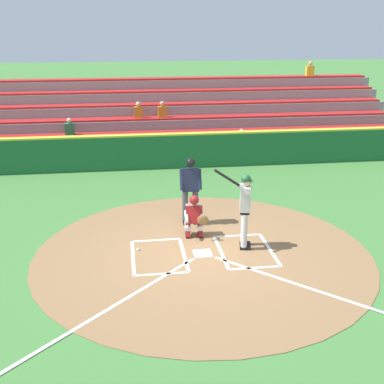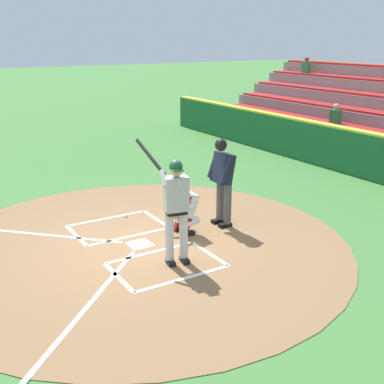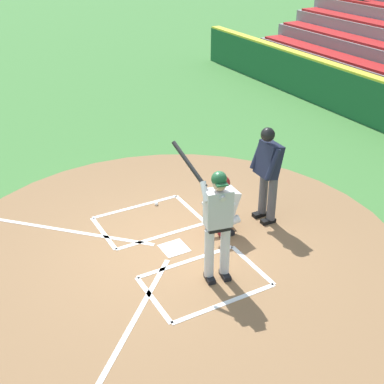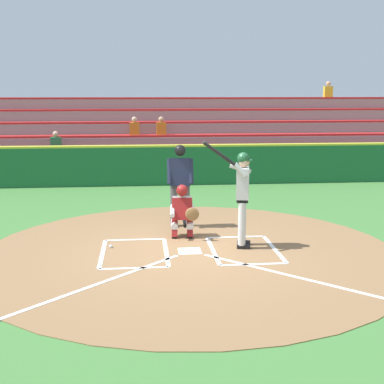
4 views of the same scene
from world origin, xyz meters
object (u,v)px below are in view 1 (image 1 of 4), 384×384
at_px(catcher, 195,215).
at_px(batter, 245,206).
at_px(plate_umpire, 190,186).
at_px(baseball, 138,249).

bearing_deg(catcher, batter, 143.01).
bearing_deg(plate_umpire, batter, 121.76).
height_order(plate_umpire, baseball, plate_umpire).
distance_m(batter, catcher, 1.45).
height_order(catcher, plate_umpire, plate_umpire).
relative_size(plate_umpire, baseball, 25.20).
relative_size(batter, plate_umpire, 1.14).
height_order(batter, plate_umpire, batter).
distance_m(plate_umpire, baseball, 2.38).
bearing_deg(baseball, batter, 175.92).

